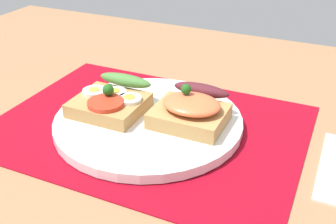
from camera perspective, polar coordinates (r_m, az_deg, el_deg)
The scene contains 5 objects.
ground_plane at distance 58.75cm, azimuth -2.67°, elevation -3.42°, with size 120.00×90.00×3.20cm, color #9A6D49.
placemat at distance 57.83cm, azimuth -2.71°, elevation -1.96°, with size 42.37×31.37×0.30cm, color maroon.
plate at distance 57.42cm, azimuth -2.73°, elevation -1.27°, with size 26.08×26.08×1.31cm, color white.
sandwich_egg_tomato at distance 58.85cm, azimuth -7.79°, elevation 1.64°, with size 9.62×10.13×4.17cm.
sandwich_salmon at distance 55.08cm, azimuth 3.25°, elevation 0.41°, with size 9.59×9.37×5.36cm.
Camera 1 is at (22.95, -43.88, 30.01)cm, focal length 43.99 mm.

